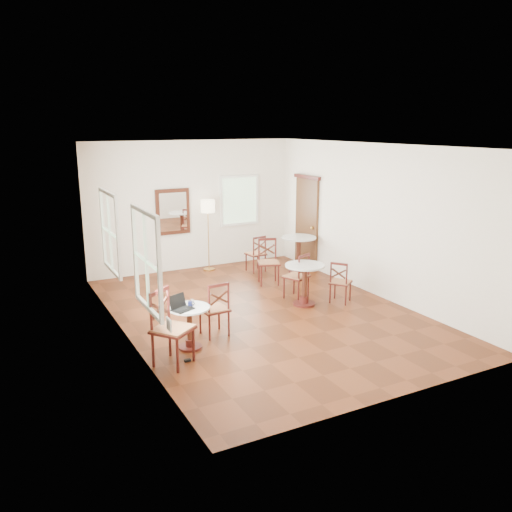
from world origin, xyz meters
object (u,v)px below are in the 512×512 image
at_px(cafe_table_mid, 305,280).
at_px(water_glass, 192,303).
at_px(floor_lamp, 208,211).
at_px(chair_near_a, 215,309).
at_px(mouse, 189,307).
at_px(chair_mid_b, 340,282).
at_px(laptop, 180,306).
at_px(navy_mug, 190,304).
at_px(chair_near_b, 171,328).
at_px(cafe_table_back, 299,250).
at_px(power_adapter, 187,360).
at_px(cafe_table_near, 190,323).
at_px(chair_back_a, 256,254).
at_px(chair_mid_a, 297,276).
at_px(chair_back_b, 268,262).

height_order(cafe_table_mid, water_glass, cafe_table_mid).
distance_m(floor_lamp, water_glass, 4.48).
xyz_separation_m(chair_near_a, mouse, (-0.56, -0.36, 0.23)).
height_order(chair_mid_b, laptop, laptop).
bearing_deg(navy_mug, chair_near_a, 28.64).
height_order(chair_near_a, chair_near_b, chair_near_b).
relative_size(cafe_table_back, chair_mid_b, 1.02).
bearing_deg(power_adapter, laptop, 81.46).
height_order(mouse, navy_mug, navy_mug).
bearing_deg(floor_lamp, navy_mug, -116.09).
distance_m(chair_near_a, floor_lamp, 4.11).
xyz_separation_m(cafe_table_near, chair_near_b, (-0.42, -0.39, 0.13)).
xyz_separation_m(cafe_table_mid, chair_near_a, (-2.10, -0.59, -0.03)).
height_order(chair_back_a, floor_lamp, floor_lamp).
bearing_deg(chair_back_a, chair_mid_a, 79.42).
height_order(chair_back_a, laptop, laptop).
distance_m(cafe_table_back, chair_mid_b, 2.23).
bearing_deg(chair_back_b, chair_back_a, 97.21).
relative_size(chair_near_b, chair_mid_a, 1.20).
bearing_deg(cafe_table_back, chair_near_b, -142.01).
xyz_separation_m(navy_mug, water_glass, (0.04, 0.02, 0.01)).
xyz_separation_m(chair_mid_a, chair_back_a, (0.19, 2.11, -0.03)).
relative_size(chair_near_b, mouse, 11.53).
xyz_separation_m(cafe_table_near, navy_mug, (0.03, 0.01, 0.30)).
bearing_deg(mouse, water_glass, 47.36).
relative_size(chair_mid_b, mouse, 8.64).
relative_size(cafe_table_back, navy_mug, 7.70).
bearing_deg(water_glass, chair_near_a, 28.21).
distance_m(chair_mid_a, mouse, 3.07).
relative_size(chair_near_a, chair_near_b, 0.84).
xyz_separation_m(cafe_table_mid, laptop, (-2.79, -0.92, 0.23)).
bearing_deg(chair_back_a, cafe_table_back, 142.99).
bearing_deg(chair_back_b, laptop, -119.66).
distance_m(cafe_table_mid, chair_mid_b, 0.72).
xyz_separation_m(chair_near_b, mouse, (0.40, 0.33, 0.14)).
height_order(cafe_table_near, navy_mug, navy_mug).
bearing_deg(chair_near_b, cafe_table_mid, -14.10).
xyz_separation_m(chair_near_a, chair_near_b, (-0.97, -0.68, 0.09)).
height_order(chair_mid_b, water_glass, chair_mid_b).
height_order(chair_near_b, navy_mug, chair_near_b).
distance_m(chair_mid_b, chair_back_b, 1.84).
distance_m(chair_back_a, navy_mug, 4.46).
xyz_separation_m(chair_near_a, power_adapter, (-0.75, -0.72, -0.44)).
height_order(chair_near_a, water_glass, chair_near_a).
distance_m(chair_back_a, water_glass, 4.41).
relative_size(chair_mid_b, water_glass, 8.29).
xyz_separation_m(cafe_table_mid, floor_lamp, (-0.65, 3.13, 0.92)).
bearing_deg(water_glass, power_adapter, -120.40).
height_order(chair_near_b, chair_mid_b, chair_near_b).
bearing_deg(power_adapter, chair_back_b, 44.32).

